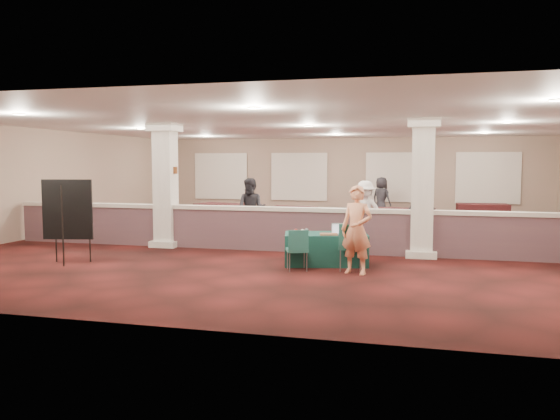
% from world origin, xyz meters
% --- Properties ---
extents(ground, '(16.00, 16.00, 0.00)m').
position_xyz_m(ground, '(0.00, 0.00, 0.00)').
color(ground, '#451311').
rests_on(ground, ground).
extents(wall_back, '(16.00, 0.04, 3.20)m').
position_xyz_m(wall_back, '(0.00, 8.00, 1.60)').
color(wall_back, gray).
rests_on(wall_back, ground).
extents(wall_front, '(16.00, 0.04, 3.20)m').
position_xyz_m(wall_front, '(0.00, -8.00, 1.60)').
color(wall_front, gray).
rests_on(wall_front, ground).
extents(wall_left, '(0.04, 16.00, 3.20)m').
position_xyz_m(wall_left, '(-8.00, 0.00, 1.60)').
color(wall_left, gray).
rests_on(wall_left, ground).
extents(ceiling, '(16.00, 16.00, 0.02)m').
position_xyz_m(ceiling, '(0.00, 0.00, 3.20)').
color(ceiling, silver).
rests_on(ceiling, wall_back).
extents(partition_wall, '(15.60, 0.28, 1.10)m').
position_xyz_m(partition_wall, '(0.00, -1.50, 0.57)').
color(partition_wall, brown).
rests_on(partition_wall, ground).
extents(column_left, '(0.72, 0.72, 3.20)m').
position_xyz_m(column_left, '(-3.50, -1.50, 1.64)').
color(column_left, silver).
rests_on(column_left, ground).
extents(column_right, '(0.72, 0.72, 3.20)m').
position_xyz_m(column_right, '(3.00, -1.50, 1.64)').
color(column_right, silver).
rests_on(column_right, ground).
extents(sconce_left, '(0.12, 0.12, 0.18)m').
position_xyz_m(sconce_left, '(-3.78, -1.50, 2.00)').
color(sconce_left, brown).
rests_on(sconce_left, column_left).
extents(sconce_right, '(0.12, 0.12, 0.18)m').
position_xyz_m(sconce_right, '(-3.22, -1.50, 2.00)').
color(sconce_right, brown).
rests_on(sconce_right, column_left).
extents(near_table, '(1.91, 1.24, 0.68)m').
position_xyz_m(near_table, '(0.99, -3.00, 0.34)').
color(near_table, '#103A2C').
rests_on(near_table, ground).
extents(conf_chair_main, '(0.49, 0.50, 0.97)m').
position_xyz_m(conf_chair_main, '(1.61, -3.61, 0.57)').
color(conf_chair_main, '#205F4F').
rests_on(conf_chair_main, ground).
extents(conf_chair_side, '(0.55, 0.55, 0.85)m').
position_xyz_m(conf_chair_side, '(0.56, -3.85, 0.50)').
color(conf_chair_side, '#205F4F').
rests_on(conf_chair_side, ground).
extents(easel_board, '(1.07, 0.62, 1.84)m').
position_xyz_m(easel_board, '(-4.43, -4.33, 1.17)').
color(easel_board, black).
rests_on(easel_board, ground).
extents(woman, '(0.73, 0.59, 1.76)m').
position_xyz_m(woman, '(1.74, -3.84, 0.88)').
color(woman, '#FA906C').
rests_on(woman, ground).
extents(far_table_front_left, '(1.75, 1.17, 0.65)m').
position_xyz_m(far_table_front_left, '(-5.15, 2.43, 0.32)').
color(far_table_front_left, black).
rests_on(far_table_front_left, ground).
extents(far_table_front_center, '(1.73, 1.14, 0.65)m').
position_xyz_m(far_table_front_center, '(0.66, 0.30, 0.32)').
color(far_table_front_center, black).
rests_on(far_table_front_center, ground).
extents(far_table_front_right, '(1.91, 1.06, 0.75)m').
position_xyz_m(far_table_front_right, '(2.50, 3.00, 0.37)').
color(far_table_front_right, black).
rests_on(far_table_front_right, ground).
extents(far_table_back_left, '(2.10, 1.42, 0.78)m').
position_xyz_m(far_table_back_left, '(-3.64, 3.20, 0.39)').
color(far_table_back_left, black).
rests_on(far_table_back_left, ground).
extents(far_table_back_center, '(1.73, 1.12, 0.65)m').
position_xyz_m(far_table_back_center, '(-1.38, 4.08, 0.32)').
color(far_table_back_center, black).
rests_on(far_table_back_center, ground).
extents(far_table_back_right, '(1.80, 0.96, 0.72)m').
position_xyz_m(far_table_back_right, '(5.16, 6.21, 0.36)').
color(far_table_back_right, black).
rests_on(far_table_back_right, ground).
extents(attendee_a, '(0.85, 0.49, 1.76)m').
position_xyz_m(attendee_a, '(-1.68, 0.20, 0.88)').
color(attendee_a, black).
rests_on(attendee_a, ground).
extents(attendee_b, '(1.17, 0.75, 1.69)m').
position_xyz_m(attendee_b, '(1.46, 0.78, 0.85)').
color(attendee_b, white).
rests_on(attendee_b, ground).
extents(attendee_c, '(1.03, 1.00, 1.66)m').
position_xyz_m(attendee_c, '(3.01, 1.50, 0.83)').
color(attendee_c, black).
rests_on(attendee_c, ground).
extents(attendee_d, '(0.91, 0.79, 1.63)m').
position_xyz_m(attendee_d, '(1.50, 7.00, 0.82)').
color(attendee_d, black).
rests_on(attendee_d, ground).
extents(laptop_base, '(0.34, 0.27, 0.02)m').
position_xyz_m(laptop_base, '(1.27, -2.99, 0.68)').
color(laptop_base, silver).
rests_on(laptop_base, near_table).
extents(laptop_screen, '(0.30, 0.08, 0.20)m').
position_xyz_m(laptop_screen, '(1.25, -2.88, 0.79)').
color(laptop_screen, silver).
rests_on(laptop_screen, near_table).
extents(screen_glow, '(0.27, 0.06, 0.18)m').
position_xyz_m(screen_glow, '(1.25, -2.89, 0.78)').
color(screen_glow, silver).
rests_on(screen_glow, near_table).
extents(knitting, '(0.42, 0.35, 0.03)m').
position_xyz_m(knitting, '(1.09, -3.22, 0.69)').
color(knitting, '#B7581D').
rests_on(knitting, near_table).
extents(yarn_cream, '(0.10, 0.10, 0.10)m').
position_xyz_m(yarn_cream, '(0.52, -3.20, 0.73)').
color(yarn_cream, beige).
rests_on(yarn_cream, near_table).
extents(yarn_red, '(0.09, 0.09, 0.09)m').
position_xyz_m(yarn_red, '(0.35, -3.10, 0.72)').
color(yarn_red, '#5A1512').
rests_on(yarn_red, near_table).
extents(yarn_grey, '(0.10, 0.10, 0.10)m').
position_xyz_m(yarn_grey, '(0.56, -2.99, 0.72)').
color(yarn_grey, '#434448').
rests_on(yarn_grey, near_table).
extents(scissors, '(0.11, 0.05, 0.01)m').
position_xyz_m(scissors, '(1.64, -3.13, 0.68)').
color(scissors, '#B1121B').
rests_on(scissors, near_table).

